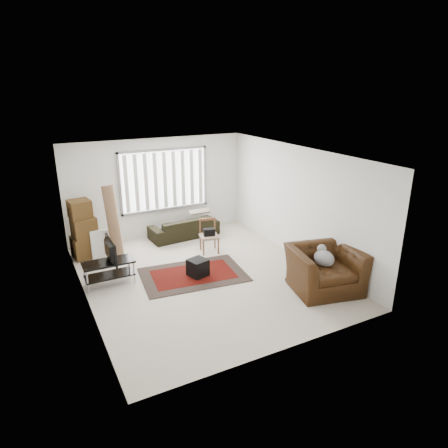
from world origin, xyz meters
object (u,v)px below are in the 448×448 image
object	(u,v)px
tv_stand	(109,268)
moving_boxes	(83,231)
side_chair	(209,234)
armchair	(325,266)
sofa	(184,224)

from	to	relation	value
tv_stand	moving_boxes	xyz separation A→B (m)	(-0.20, 1.74, 0.29)
side_chair	armchair	xyz separation A→B (m)	(1.26, -2.88, 0.05)
tv_stand	armchair	world-z (taller)	armchair
sofa	tv_stand	bearing A→B (deg)	33.43
moving_boxes	side_chair	distance (m)	3.06
moving_boxes	sofa	size ratio (longest dim) A/B	0.76
sofa	armchair	size ratio (longest dim) A/B	1.18
tv_stand	side_chair	size ratio (longest dim) A/B	1.26
moving_boxes	side_chair	world-z (taller)	moving_boxes
sofa	side_chair	size ratio (longest dim) A/B	2.27
armchair	tv_stand	bearing A→B (deg)	162.73
armchair	side_chair	bearing A→B (deg)	126.49
moving_boxes	side_chair	bearing A→B (deg)	-21.66
sofa	side_chair	distance (m)	1.30
moving_boxes	armchair	bearing A→B (deg)	-44.37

